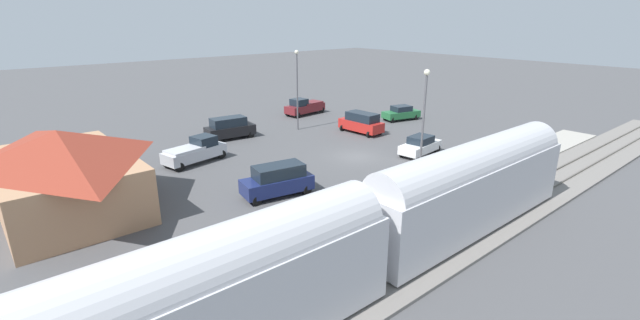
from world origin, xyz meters
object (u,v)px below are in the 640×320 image
object	(u,v)px
suv_red	(361,122)
light_pole_near_platform	(424,113)
pickup_maroon	(304,107)
suv_navy	(278,180)
station_building	(63,170)
light_pole_lot_center	(297,81)
passenger_train	(194,304)
sedan_white	(420,145)
suv_black	(230,128)
sedan_green	(401,113)
pickup_silver	(196,151)
pedestrian_on_platform	(415,182)

from	to	relation	value
suv_red	light_pole_near_platform	world-z (taller)	light_pole_near_platform
pickup_maroon	suv_navy	xyz separation A→B (m)	(-19.33, 17.69, 0.12)
station_building	pickup_maroon	size ratio (longest dim) A/B	2.24
pickup_maroon	light_pole_lot_center	bearing A→B (deg)	136.07
passenger_train	light_pole_lot_center	size ratio (longest dim) A/B	5.81
passenger_train	sedan_white	distance (m)	28.57
sedan_white	suv_black	bearing A→B (deg)	33.12
suv_red	sedan_green	distance (m)	8.11
station_building	light_pole_lot_center	xyz separation A→B (m)	(7.12, -23.97, 2.55)
pickup_maroon	sedan_white	xyz separation A→B (m)	(-19.93, 2.53, -0.15)
light_pole_near_platform	light_pole_lot_center	distance (m)	18.48
pickup_silver	light_pole_lot_center	xyz separation A→B (m)	(3.39, -13.55, 4.28)
station_building	sedan_white	xyz separation A→B (m)	(-7.30, -26.75, -1.87)
sedan_white	sedan_green	xyz separation A→B (m)	(10.02, -9.49, 0.00)
light_pole_lot_center	sedan_green	bearing A→B (deg)	-109.72
pickup_silver	light_pole_near_platform	xyz separation A→B (m)	(-14.93, -11.10, 4.17)
suv_navy	light_pole_near_platform	xyz separation A→B (m)	(-4.50, -9.94, 4.05)
sedan_white	pedestrian_on_platform	bearing A→B (deg)	124.96
sedan_green	suv_navy	bearing A→B (deg)	110.92
suv_black	sedan_white	bearing A→B (deg)	-146.88
light_pole_lot_center	sedan_white	bearing A→B (deg)	-169.09
pedestrian_on_platform	suv_red	xyz separation A→B (m)	(14.87, -10.11, -0.13)
pickup_maroon	sedan_white	world-z (taller)	pickup_maroon
suv_red	sedan_white	size ratio (longest dim) A/B	1.07
suv_navy	light_pole_lot_center	xyz separation A→B (m)	(13.82, -12.39, 4.16)
passenger_train	light_pole_near_platform	xyz separation A→B (m)	(6.80, -21.19, 2.34)
pickup_maroon	suv_navy	bearing A→B (deg)	137.53
pickup_maroon	sedan_white	size ratio (longest dim) A/B	1.19
pickup_maroon	suv_navy	size ratio (longest dim) A/B	1.08
sedan_white	suv_navy	size ratio (longest dim) A/B	0.91
station_building	pickup_silver	bearing A→B (deg)	-70.32
suv_red	sedan_white	bearing A→B (deg)	170.55
pedestrian_on_platform	sedan_white	distance (m)	10.55
passenger_train	sedan_green	size ratio (longest dim) A/B	10.34
sedan_green	pickup_silver	bearing A→B (deg)	87.78
pickup_maroon	sedan_green	size ratio (longest dim) A/B	1.16
pedestrian_on_platform	sedan_white	size ratio (longest dim) A/B	0.37
station_building	suv_black	world-z (taller)	station_building
passenger_train	pickup_maroon	distance (m)	42.18
suv_black	sedan_green	size ratio (longest dim) A/B	1.06
pickup_silver	suv_navy	size ratio (longest dim) A/B	1.10
suv_navy	sedan_white	bearing A→B (deg)	-92.26
pedestrian_on_platform	light_pole_near_platform	bearing A→B (deg)	-57.89
station_building	suv_navy	size ratio (longest dim) A/B	2.41
suv_black	sedan_white	xyz separation A→B (m)	(-15.88, -10.36, -0.27)
pickup_maroon	suv_red	bearing A→B (deg)	174.57
sedan_white	pickup_silver	distance (m)	19.70
passenger_train	sedan_white	size ratio (longest dim) A/B	10.62
suv_black	pickup_silver	xyz separation A→B (m)	(-4.86, 5.97, -0.12)
station_building	suv_navy	xyz separation A→B (m)	(-6.70, -11.58, -1.60)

